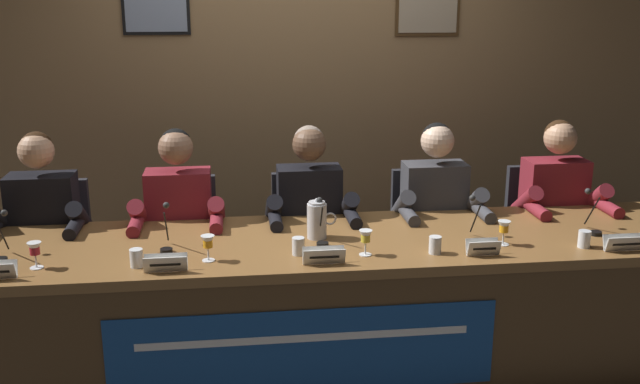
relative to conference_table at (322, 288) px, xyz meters
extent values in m
plane|color=#4C4742|center=(0.00, 0.12, -0.52)|extent=(12.00, 12.00, 0.00)
cube|color=#937047|center=(0.00, 1.51, 0.78)|extent=(5.17, 0.12, 2.60)
cube|color=black|center=(-0.87, 1.44, 1.32)|extent=(0.42, 0.02, 0.31)
cube|color=#8C99AD|center=(-0.87, 1.43, 1.32)|extent=(0.38, 0.01, 0.27)
cube|color=#4C3319|center=(0.87, 1.44, 1.32)|extent=(0.43, 0.02, 0.35)
cube|color=tan|center=(0.87, 1.43, 1.32)|extent=(0.39, 0.01, 0.31)
cube|color=brown|center=(0.00, 0.12, 0.19)|extent=(3.97, 0.88, 0.05)
cube|color=#4C341B|center=(0.00, -0.30, -0.18)|extent=(3.91, 0.04, 0.68)
cube|color=#19478C|center=(-0.12, -0.32, -0.18)|extent=(1.80, 0.01, 0.42)
cube|color=white|center=(-0.12, -0.33, -0.10)|extent=(1.53, 0.00, 0.04)
cylinder|color=black|center=(-1.46, 0.66, -0.51)|extent=(0.44, 0.44, 0.02)
cylinder|color=black|center=(-1.46, 0.66, -0.29)|extent=(0.05, 0.05, 0.41)
cube|color=#232328|center=(-1.46, 0.66, -0.07)|extent=(0.44, 0.44, 0.03)
cube|color=#232328|center=(-1.46, 0.86, 0.16)|extent=(0.40, 0.05, 0.44)
cylinder|color=black|center=(-1.56, 0.31, -0.29)|extent=(0.10, 0.10, 0.46)
cylinder|color=black|center=(-1.36, 0.31, -0.29)|extent=(0.10, 0.10, 0.46)
cylinder|color=black|center=(-1.56, 0.46, -0.01)|extent=(0.13, 0.34, 0.13)
cylinder|color=black|center=(-1.36, 0.46, -0.01)|extent=(0.13, 0.34, 0.13)
cube|color=black|center=(-1.46, 0.63, 0.23)|extent=(0.36, 0.20, 0.48)
sphere|color=tan|center=(-1.46, 0.61, 0.61)|extent=(0.19, 0.19, 0.19)
sphere|color=#331E0F|center=(-1.46, 0.62, 0.62)|extent=(0.17, 0.17, 0.17)
cylinder|color=black|center=(-1.25, 0.53, 0.25)|extent=(0.09, 0.30, 0.25)
cylinder|color=black|center=(-1.25, 0.37, 0.25)|extent=(0.07, 0.24, 0.07)
cylinder|color=white|center=(-1.33, -0.11, 0.22)|extent=(0.06, 0.06, 0.00)
cylinder|color=white|center=(-1.33, -0.11, 0.25)|extent=(0.01, 0.01, 0.05)
cone|color=white|center=(-1.33, -0.11, 0.31)|extent=(0.06, 0.06, 0.06)
cylinder|color=#B21E2D|center=(-1.33, -0.11, 0.30)|extent=(0.04, 0.04, 0.04)
cylinder|color=black|center=(-1.51, -0.01, 0.23)|extent=(0.06, 0.06, 0.02)
cylinder|color=black|center=(-1.51, 0.05, 0.33)|extent=(0.01, 0.13, 0.18)
sphere|color=#2D2D2D|center=(-1.51, 0.11, 0.42)|extent=(0.03, 0.03, 0.03)
cylinder|color=black|center=(-0.73, 0.66, -0.51)|extent=(0.44, 0.44, 0.02)
cylinder|color=black|center=(-0.73, 0.66, -0.29)|extent=(0.05, 0.05, 0.41)
cube|color=#232328|center=(-0.73, 0.66, -0.07)|extent=(0.44, 0.44, 0.03)
cube|color=#232328|center=(-0.73, 0.86, 0.16)|extent=(0.40, 0.05, 0.44)
cylinder|color=black|center=(-0.83, 0.31, -0.29)|extent=(0.10, 0.10, 0.46)
cylinder|color=black|center=(-0.63, 0.31, -0.29)|extent=(0.10, 0.10, 0.46)
cylinder|color=black|center=(-0.83, 0.46, -0.01)|extent=(0.13, 0.34, 0.13)
cylinder|color=black|center=(-0.63, 0.46, -0.01)|extent=(0.13, 0.34, 0.13)
cube|color=maroon|center=(-0.73, 0.63, 0.23)|extent=(0.36, 0.20, 0.48)
sphere|color=#8E664C|center=(-0.73, 0.61, 0.61)|extent=(0.19, 0.19, 0.19)
sphere|color=black|center=(-0.73, 0.62, 0.62)|extent=(0.17, 0.17, 0.17)
cylinder|color=maroon|center=(-0.94, 0.53, 0.25)|extent=(0.09, 0.30, 0.25)
cylinder|color=maroon|center=(-0.52, 0.53, 0.25)|extent=(0.09, 0.30, 0.25)
cylinder|color=maroon|center=(-0.94, 0.37, 0.25)|extent=(0.07, 0.24, 0.07)
cylinder|color=maroon|center=(-0.52, 0.37, 0.25)|extent=(0.07, 0.24, 0.07)
cube|color=white|center=(-0.74, -0.25, 0.26)|extent=(0.19, 0.03, 0.08)
cube|color=white|center=(-0.74, -0.21, 0.26)|extent=(0.19, 0.03, 0.08)
cube|color=black|center=(-0.74, -0.25, 0.26)|extent=(0.14, 0.01, 0.01)
cylinder|color=white|center=(-0.55, -0.12, 0.22)|extent=(0.06, 0.06, 0.00)
cylinder|color=white|center=(-0.55, -0.12, 0.25)|extent=(0.01, 0.01, 0.05)
cone|color=white|center=(-0.55, -0.12, 0.31)|extent=(0.06, 0.06, 0.06)
cylinder|color=orange|center=(-0.55, -0.12, 0.30)|extent=(0.04, 0.04, 0.04)
cylinder|color=silver|center=(-0.87, -0.15, 0.26)|extent=(0.06, 0.06, 0.08)
cylinder|color=silver|center=(-0.87, -0.15, 0.24)|extent=(0.05, 0.05, 0.05)
cylinder|color=black|center=(-0.76, 0.02, 0.23)|extent=(0.06, 0.06, 0.02)
cylinder|color=black|center=(-0.76, 0.08, 0.33)|extent=(0.01, 0.13, 0.18)
sphere|color=#2D2D2D|center=(-0.76, 0.15, 0.42)|extent=(0.03, 0.03, 0.03)
cylinder|color=black|center=(0.00, 0.66, -0.51)|extent=(0.44, 0.44, 0.02)
cylinder|color=black|center=(0.00, 0.66, -0.29)|extent=(0.05, 0.05, 0.41)
cube|color=#232328|center=(0.00, 0.66, -0.07)|extent=(0.44, 0.44, 0.03)
cube|color=#232328|center=(0.00, 0.86, 0.16)|extent=(0.40, 0.05, 0.44)
cylinder|color=black|center=(-0.10, 0.31, -0.29)|extent=(0.10, 0.10, 0.46)
cylinder|color=black|center=(0.10, 0.31, -0.29)|extent=(0.10, 0.10, 0.46)
cylinder|color=black|center=(-0.10, 0.46, -0.01)|extent=(0.13, 0.34, 0.13)
cylinder|color=black|center=(0.10, 0.46, -0.01)|extent=(0.13, 0.34, 0.13)
cube|color=black|center=(0.00, 0.63, 0.23)|extent=(0.36, 0.20, 0.48)
sphere|color=brown|center=(0.00, 0.61, 0.61)|extent=(0.19, 0.19, 0.19)
sphere|color=gray|center=(0.00, 0.62, 0.62)|extent=(0.17, 0.17, 0.17)
cylinder|color=black|center=(-0.21, 0.53, 0.25)|extent=(0.09, 0.30, 0.25)
cylinder|color=black|center=(0.21, 0.53, 0.25)|extent=(0.09, 0.30, 0.25)
cylinder|color=black|center=(-0.21, 0.37, 0.25)|extent=(0.07, 0.24, 0.07)
cylinder|color=black|center=(0.21, 0.37, 0.25)|extent=(0.07, 0.24, 0.07)
cube|color=white|center=(-0.02, -0.24, 0.26)|extent=(0.20, 0.03, 0.08)
cube|color=white|center=(-0.02, -0.20, 0.26)|extent=(0.20, 0.03, 0.08)
cube|color=black|center=(-0.02, -0.24, 0.26)|extent=(0.14, 0.01, 0.01)
cylinder|color=white|center=(0.19, -0.13, 0.22)|extent=(0.06, 0.06, 0.00)
cylinder|color=white|center=(0.19, -0.13, 0.25)|extent=(0.01, 0.01, 0.05)
cone|color=white|center=(0.19, -0.13, 0.31)|extent=(0.06, 0.06, 0.06)
cylinder|color=yellow|center=(0.19, -0.13, 0.30)|extent=(0.04, 0.04, 0.04)
cylinder|color=silver|center=(-0.13, -0.08, 0.26)|extent=(0.06, 0.06, 0.08)
cylinder|color=silver|center=(-0.13, -0.08, 0.24)|extent=(0.05, 0.05, 0.05)
cylinder|color=black|center=(0.00, 0.02, 0.23)|extent=(0.06, 0.06, 0.02)
cylinder|color=black|center=(0.00, 0.08, 0.33)|extent=(0.01, 0.13, 0.18)
sphere|color=#2D2D2D|center=(0.00, 0.14, 0.42)|extent=(0.03, 0.03, 0.03)
cylinder|color=black|center=(0.74, 0.66, -0.51)|extent=(0.44, 0.44, 0.02)
cylinder|color=black|center=(0.74, 0.66, -0.29)|extent=(0.05, 0.05, 0.41)
cube|color=#232328|center=(0.74, 0.66, -0.07)|extent=(0.44, 0.44, 0.03)
cube|color=#232328|center=(0.74, 0.86, 0.16)|extent=(0.40, 0.05, 0.44)
cylinder|color=black|center=(0.64, 0.31, -0.29)|extent=(0.10, 0.10, 0.46)
cylinder|color=black|center=(0.84, 0.31, -0.29)|extent=(0.10, 0.10, 0.46)
cylinder|color=black|center=(0.64, 0.46, -0.01)|extent=(0.13, 0.34, 0.13)
cylinder|color=black|center=(0.84, 0.46, -0.01)|extent=(0.13, 0.34, 0.13)
cube|color=#38383D|center=(0.74, 0.63, 0.23)|extent=(0.36, 0.20, 0.48)
sphere|color=beige|center=(0.74, 0.61, 0.61)|extent=(0.19, 0.19, 0.19)
sphere|color=black|center=(0.74, 0.62, 0.62)|extent=(0.17, 0.17, 0.17)
cylinder|color=#38383D|center=(0.53, 0.53, 0.25)|extent=(0.09, 0.30, 0.25)
cylinder|color=#38383D|center=(0.95, 0.53, 0.25)|extent=(0.09, 0.30, 0.25)
cylinder|color=#38383D|center=(0.53, 0.37, 0.25)|extent=(0.07, 0.24, 0.07)
cylinder|color=#38383D|center=(0.95, 0.37, 0.25)|extent=(0.07, 0.24, 0.07)
cube|color=white|center=(0.74, -0.22, 0.26)|extent=(0.16, 0.03, 0.08)
cube|color=white|center=(0.74, -0.19, 0.26)|extent=(0.16, 0.03, 0.08)
cube|color=black|center=(0.74, -0.22, 0.26)|extent=(0.11, 0.01, 0.01)
cylinder|color=white|center=(0.89, -0.07, 0.22)|extent=(0.06, 0.06, 0.00)
cylinder|color=white|center=(0.89, -0.07, 0.25)|extent=(0.01, 0.01, 0.05)
cone|color=white|center=(0.89, -0.07, 0.31)|extent=(0.06, 0.06, 0.06)
cylinder|color=orange|center=(0.89, -0.07, 0.30)|extent=(0.04, 0.04, 0.04)
cylinder|color=silver|center=(0.53, -0.15, 0.26)|extent=(0.06, 0.06, 0.08)
cylinder|color=silver|center=(0.53, -0.15, 0.24)|extent=(0.05, 0.05, 0.05)
cylinder|color=black|center=(0.78, -0.04, 0.23)|extent=(0.06, 0.06, 0.02)
cylinder|color=black|center=(0.78, 0.03, 0.33)|extent=(0.01, 0.13, 0.18)
sphere|color=#2D2D2D|center=(0.78, 0.09, 0.42)|extent=(0.03, 0.03, 0.03)
cylinder|color=black|center=(1.47, 0.66, -0.51)|extent=(0.44, 0.44, 0.02)
cylinder|color=black|center=(1.47, 0.66, -0.29)|extent=(0.05, 0.05, 0.41)
cube|color=#232328|center=(1.47, 0.66, -0.07)|extent=(0.44, 0.44, 0.03)
cube|color=#232328|center=(1.47, 0.86, 0.16)|extent=(0.40, 0.05, 0.44)
cylinder|color=black|center=(1.37, 0.31, -0.29)|extent=(0.10, 0.10, 0.46)
cylinder|color=black|center=(1.57, 0.31, -0.29)|extent=(0.10, 0.10, 0.46)
cylinder|color=black|center=(1.37, 0.46, -0.01)|extent=(0.13, 0.34, 0.13)
cylinder|color=black|center=(1.57, 0.46, -0.01)|extent=(0.13, 0.34, 0.13)
cube|color=maroon|center=(1.47, 0.63, 0.23)|extent=(0.36, 0.20, 0.48)
sphere|color=tan|center=(1.47, 0.61, 0.61)|extent=(0.19, 0.19, 0.19)
sphere|color=#331E0F|center=(1.47, 0.62, 0.62)|extent=(0.17, 0.17, 0.17)
cylinder|color=maroon|center=(1.26, 0.53, 0.25)|extent=(0.09, 0.30, 0.25)
cylinder|color=maroon|center=(1.68, 0.53, 0.25)|extent=(0.09, 0.30, 0.25)
cylinder|color=maroon|center=(1.26, 0.37, 0.25)|extent=(0.07, 0.24, 0.07)
cylinder|color=maroon|center=(1.68, 0.37, 0.25)|extent=(0.07, 0.24, 0.07)
cube|color=white|center=(1.44, -0.24, 0.26)|extent=(0.20, 0.03, 0.08)
cube|color=white|center=(1.44, -0.21, 0.26)|extent=(0.20, 0.03, 0.08)
cube|color=black|center=(1.44, -0.25, 0.26)|extent=(0.14, 0.01, 0.01)
cylinder|color=silver|center=(1.27, -0.15, 0.26)|extent=(0.06, 0.06, 0.08)
cylinder|color=silver|center=(1.27, -0.15, 0.24)|extent=(0.05, 0.05, 0.05)
cylinder|color=black|center=(1.42, 0.01, 0.23)|extent=(0.06, 0.06, 0.02)
cylinder|color=black|center=(1.42, 0.08, 0.33)|extent=(0.01, 0.13, 0.18)
sphere|color=#2D2D2D|center=(1.42, 0.14, 0.42)|extent=(0.03, 0.03, 0.03)
cylinder|color=silver|center=(-0.01, 0.15, 0.31)|extent=(0.10, 0.10, 0.18)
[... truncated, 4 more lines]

